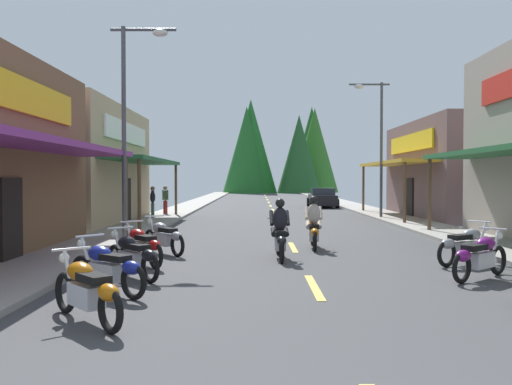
{
  "coord_description": "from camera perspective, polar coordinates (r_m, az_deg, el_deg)",
  "views": [
    {
      "loc": [
        -1.11,
        -2.16,
        2.08
      ],
      "look_at": [
        -0.97,
        32.23,
        1.19
      ],
      "focal_mm": 37.78,
      "sensor_mm": 36.0,
      "label": 1
    }
  ],
  "objects": [
    {
      "name": "centerline_dashes",
      "position": [
        37.82,
        1.46,
        -1.66
      ],
      "size": [
        0.16,
        68.98,
        0.01
      ],
      "color": "#E0C64C",
      "rests_on": "ground"
    },
    {
      "name": "pedestrian_by_shop",
      "position": [
        30.38,
        -9.81,
        -0.63
      ],
      "size": [
        0.43,
        0.45,
        1.67
      ],
      "rotation": [
        0.0,
        0.0,
        3.86
      ],
      "color": "maroon",
      "rests_on": "ground"
    },
    {
      "name": "pedestrian_browsing",
      "position": [
        27.6,
        -11.11,
        -0.83
      ],
      "size": [
        0.27,
        0.57,
        1.69
      ],
      "rotation": [
        0.0,
        0.0,
        3.17
      ],
      "color": "#3F593F",
      "rests_on": "ground"
    },
    {
      "name": "motorcycle_parked_left_1",
      "position": [
        10.08,
        -15.67,
        -7.64
      ],
      "size": [
        1.74,
        1.41,
        1.04
      ],
      "rotation": [
        0.0,
        0.0,
        2.47
      ],
      "color": "black",
      "rests_on": "ground"
    },
    {
      "name": "motorcycle_parked_left_2",
      "position": [
        11.55,
        -13.18,
        -6.46
      ],
      "size": [
        1.49,
        1.67,
        1.04
      ],
      "rotation": [
        0.0,
        0.0,
        2.29
      ],
      "color": "black",
      "rests_on": "ground"
    },
    {
      "name": "storefront_right_far",
      "position": [
        30.78,
        21.68,
        2.26
      ],
      "size": [
        8.38,
        10.69,
        5.09
      ],
      "color": "brown",
      "rests_on": "ground"
    },
    {
      "name": "sidewalk_left",
      "position": [
        33.4,
        -8.66,
        -2.0
      ],
      "size": [
        2.21,
        91.65,
        0.12
      ],
      "primitive_type": "cube",
      "color": "#9E9991",
      "rests_on": "ground"
    },
    {
      "name": "sidewalk_right",
      "position": [
        33.8,
        11.94,
        -1.98
      ],
      "size": [
        2.21,
        91.65,
        0.12
      ],
      "primitive_type": "cube",
      "color": "#9E9991",
      "rests_on": "ground"
    },
    {
      "name": "rider_cruising_trailing",
      "position": [
        16.06,
        5.89,
        -3.61
      ],
      "size": [
        0.6,
        2.14,
        1.57
      ],
      "rotation": [
        0.0,
        0.0,
        1.51
      ],
      "color": "black",
      "rests_on": "ground"
    },
    {
      "name": "parked_car_curbside",
      "position": [
        39.28,
        6.81,
        -0.56
      ],
      "size": [
        2.19,
        4.36,
        1.4
      ],
      "rotation": [
        0.0,
        0.0,
        1.53
      ],
      "color": "black",
      "rests_on": "ground"
    },
    {
      "name": "ground",
      "position": [
        33.07,
        1.7,
        -2.21
      ],
      "size": [
        9.81,
        91.65,
        0.1
      ],
      "primitive_type": "cube",
      "color": "#424244"
    },
    {
      "name": "streetlamp_right",
      "position": [
        28.33,
        12.35,
        6.28
      ],
      "size": [
        2.07,
        0.3,
        6.98
      ],
      "color": "#474C51",
      "rests_on": "ground"
    },
    {
      "name": "motorcycle_parked_right_2",
      "position": [
        12.06,
        22.4,
        -6.2
      ],
      "size": [
        1.7,
        1.45,
        1.04
      ],
      "rotation": [
        0.0,
        0.0,
        0.7
      ],
      "color": "black",
      "rests_on": "ground"
    },
    {
      "name": "treeline_backdrop",
      "position": [
        80.32,
        2.24,
        4.52
      ],
      "size": [
        17.33,
        13.2,
        13.66
      ],
      "color": "#2F6A23",
      "rests_on": "ground"
    },
    {
      "name": "motorcycle_parked_left_4",
      "position": [
        15.04,
        -9.96,
        -4.61
      ],
      "size": [
        1.43,
        1.72,
        1.04
      ],
      "rotation": [
        0.0,
        0.0,
        2.25
      ],
      "color": "black",
      "rests_on": "ground"
    },
    {
      "name": "motorcycle_parked_right_3",
      "position": [
        13.99,
        21.1,
        -5.14
      ],
      "size": [
        1.84,
        1.26,
        1.04
      ],
      "rotation": [
        0.0,
        0.0,
        0.58
      ],
      "color": "black",
      "rests_on": "ground"
    },
    {
      "name": "storefront_left_far",
      "position": [
        26.52,
        -20.36,
        2.72
      ],
      "size": [
        8.11,
        10.72,
        5.38
      ],
      "color": "tan",
      "rests_on": "ground"
    },
    {
      "name": "rider_cruising_lead",
      "position": [
        13.93,
        2.32,
        -4.38
      ],
      "size": [
        0.6,
        2.14,
        1.57
      ],
      "rotation": [
        0.0,
        0.0,
        1.59
      ],
      "color": "black",
      "rests_on": "ground"
    },
    {
      "name": "streetlamp_left",
      "position": [
        17.69,
        -13.14,
        9.02
      ],
      "size": [
        2.07,
        0.3,
        6.88
      ],
      "color": "#474C51",
      "rests_on": "ground"
    },
    {
      "name": "motorcycle_parked_left_0",
      "position": [
        8.2,
        -17.69,
        -9.76
      ],
      "size": [
        1.5,
        1.66,
        1.04
      ],
      "rotation": [
        0.0,
        0.0,
        2.3
      ],
      "color": "black",
      "rests_on": "ground"
    },
    {
      "name": "motorcycle_parked_left_3",
      "position": [
        13.21,
        -12.27,
        -5.46
      ],
      "size": [
        1.39,
        1.75,
        1.04
      ],
      "rotation": [
        0.0,
        0.0,
        2.23
      ],
      "color": "black",
      "rests_on": "ground"
    }
  ]
}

